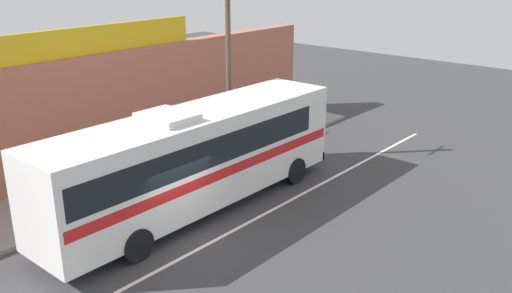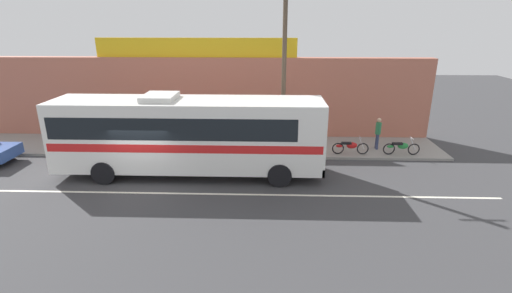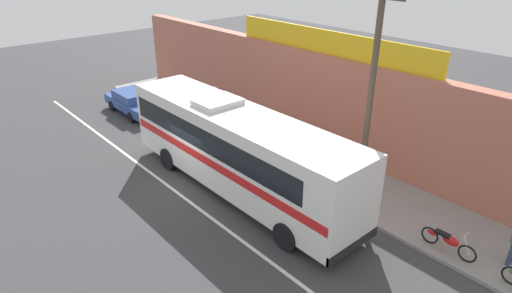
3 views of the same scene
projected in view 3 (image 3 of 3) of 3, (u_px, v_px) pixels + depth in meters
The scene contains 11 objects.
ground_plane at pixel (189, 183), 18.83m from camera, with size 70.00×70.00×0.00m, color #3A3A3D.
sidewalk_slab at pixel (274, 148), 21.90m from camera, with size 30.00×3.60×0.14m, color gray.
storefront_facade at pixel (305, 96), 22.17m from camera, with size 30.00×0.70×4.80m, color #B26651.
storefront_billboard at pixel (327, 42), 20.06m from camera, with size 11.70×0.12×1.10m, color gold.
road_center_stripe at pixel (173, 189), 18.36m from camera, with size 30.00×0.14×0.01m, color silver.
intercity_bus at pixel (236, 146), 17.48m from camera, with size 12.08×2.69×3.78m.
parked_car at pixel (133, 101), 26.28m from camera, with size 4.48×1.88×1.37m.
utility_pole at pixel (370, 103), 14.93m from camera, with size 1.60×0.22×8.47m.
motorcycle_red at pixel (448, 241), 14.30m from camera, with size 1.92×0.56×0.94m.
pedestrian_far_left at pixel (313, 145), 19.81m from camera, with size 0.30×0.48×1.64m.
pedestrian_far_right at pixel (216, 98), 25.69m from camera, with size 0.30×0.48×1.73m.
Camera 3 is at (14.20, -8.51, 9.60)m, focal length 30.01 mm.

